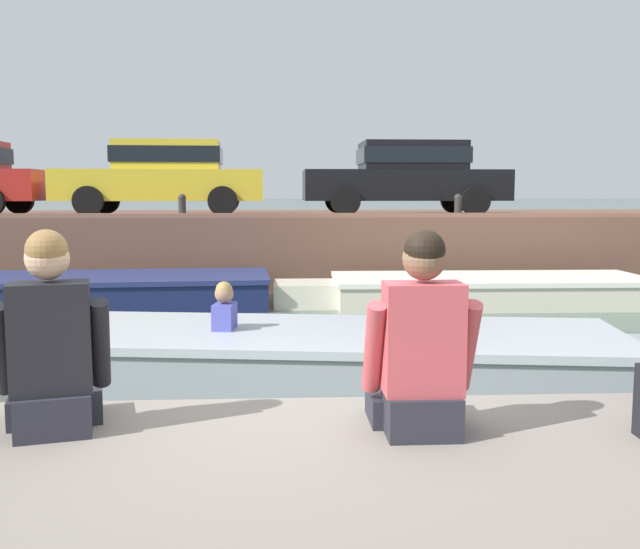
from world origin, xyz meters
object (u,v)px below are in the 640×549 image
car_left_inner_yellow (164,175)px  person_seated_left (52,354)px  mooring_bollard_mid (182,205)px  bottle_drink (435,400)px  boat_moored_central_cream (474,291)px  car_centre_black (407,175)px  person_seated_right (420,355)px  motorboat_passing (363,357)px  mooring_bollard_east (458,205)px  boat_moored_west_navy (96,291)px

car_left_inner_yellow → person_seated_left: (1.42, -11.92, -1.13)m
mooring_bollard_mid → bottle_drink: size_ratio=2.18×
person_seated_left → boat_moored_central_cream: bearing=62.9°
car_centre_black → person_seated_left: size_ratio=4.45×
person_seated_right → bottle_drink: person_seated_right is taller
motorboat_passing → bottle_drink: motorboat_passing is taller
boat_moored_central_cream → motorboat_passing: bearing=-116.6°
boat_moored_central_cream → person_seated_left: size_ratio=6.53×
boat_moored_central_cream → motorboat_passing: 5.47m
boat_moored_central_cream → bottle_drink: size_ratio=30.89×
motorboat_passing → car_left_inner_yellow: bearing=111.5°
car_left_inner_yellow → mooring_bollard_east: bearing=-15.5°
boat_moored_central_cream → car_centre_black: 4.05m
car_left_inner_yellow → bottle_drink: (3.27, -11.83, -1.41)m
mooring_bollard_east → person_seated_left: size_ratio=0.46×
mooring_bollard_mid → person_seated_right: bearing=-76.2°
boat_moored_west_navy → motorboat_passing: (3.92, -5.01, 0.01)m
motorboat_passing → person_seated_right: size_ratio=7.19×
motorboat_passing → mooring_bollard_mid: mooring_bollard_mid is taller
person_seated_left → motorboat_passing: bearing=62.3°
person_seated_right → car_left_inner_yellow: bearing=104.7°
mooring_bollard_mid → bottle_drink: (2.67, -10.20, -0.80)m
motorboat_passing → mooring_bollard_mid: size_ratio=15.60×
car_left_inner_yellow → mooring_bollard_mid: car_left_inner_yellow is taller
motorboat_passing → mooring_bollard_east: (2.59, 6.72, 1.40)m
boat_moored_west_navy → mooring_bollard_mid: mooring_bollard_mid is taller
car_centre_black → car_left_inner_yellow: bearing=180.0°
person_seated_left → person_seated_right: (1.74, -0.10, 0.00)m
boat_moored_central_cream → mooring_bollard_east: (0.14, 1.83, 1.42)m
person_seated_right → bottle_drink: bearing=60.2°
car_centre_black → mooring_bollard_mid: 4.88m
mooring_bollard_east → mooring_bollard_mid: bearing=180.0°
person_seated_left → person_seated_right: same height
boat_moored_west_navy → car_left_inner_yellow: 3.94m
car_left_inner_yellow → person_seated_right: car_left_inner_yellow is taller
mooring_bollard_mid → mooring_bollard_east: 5.29m
car_left_inner_yellow → mooring_bollard_mid: 1.84m
mooring_bollard_east → bottle_drink: 10.56m
mooring_bollard_east → car_centre_black: bearing=114.1°
boat_moored_west_navy → car_centre_black: (5.78, 3.33, 2.01)m
car_centre_black → boat_moored_west_navy: bearing=-150.1°
boat_moored_west_navy → mooring_bollard_mid: 2.52m
mooring_bollard_mid → bottle_drink: bearing=-75.3°
boat_moored_west_navy → person_seated_left: (2.04, -8.59, 0.88)m
car_left_inner_yellow → car_centre_black: (5.15, -0.00, 0.00)m
boat_moored_west_navy → person_seated_left: person_seated_left is taller
mooring_bollard_east → person_seated_left: (-4.47, -10.30, -0.53)m
boat_moored_central_cream → car_centre_black: size_ratio=1.47×
person_seated_right → bottle_drink: size_ratio=4.73×
boat_moored_west_navy → motorboat_passing: motorboat_passing is taller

